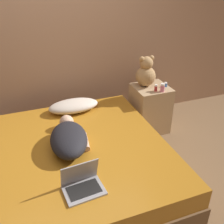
{
  "coord_description": "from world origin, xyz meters",
  "views": [
    {
      "loc": [
        -0.48,
        -2.06,
        2.01
      ],
      "look_at": [
        0.38,
        0.24,
        0.64
      ],
      "focal_mm": 42.0,
      "sensor_mm": 36.0,
      "label": 1
    }
  ],
  "objects_px": {
    "laptop": "(82,184)",
    "bottle_blue": "(166,85)",
    "bottle_pink": "(162,88)",
    "person_lying": "(69,138)",
    "pillow": "(74,106)",
    "bottle_red": "(156,88)",
    "teddy_bear": "(146,73)"
  },
  "relations": [
    {
      "from": "bottle_blue",
      "to": "laptop",
      "type": "bearing_deg",
      "value": -140.7
    },
    {
      "from": "bottle_pink",
      "to": "bottle_blue",
      "type": "bearing_deg",
      "value": 45.33
    },
    {
      "from": "person_lying",
      "to": "laptop",
      "type": "height_order",
      "value": "laptop"
    },
    {
      "from": "pillow",
      "to": "bottle_blue",
      "type": "distance_m",
      "value": 1.21
    },
    {
      "from": "bottle_pink",
      "to": "bottle_red",
      "type": "bearing_deg",
      "value": 147.03
    },
    {
      "from": "pillow",
      "to": "teddy_bear",
      "type": "distance_m",
      "value": 1.01
    },
    {
      "from": "laptop",
      "to": "teddy_bear",
      "type": "height_order",
      "value": "teddy_bear"
    },
    {
      "from": "laptop",
      "to": "bottle_red",
      "type": "xyz_separation_m",
      "value": [
        1.25,
        1.1,
        0.17
      ]
    },
    {
      "from": "pillow",
      "to": "bottle_red",
      "type": "relative_size",
      "value": 7.08
    },
    {
      "from": "pillow",
      "to": "teddy_bear",
      "type": "bearing_deg",
      "value": 1.33
    },
    {
      "from": "pillow",
      "to": "person_lying",
      "type": "distance_m",
      "value": 0.72
    },
    {
      "from": "bottle_pink",
      "to": "bottle_blue",
      "type": "distance_m",
      "value": 0.17
    },
    {
      "from": "bottle_pink",
      "to": "pillow",
      "type": "bearing_deg",
      "value": 168.26
    },
    {
      "from": "teddy_bear",
      "to": "bottle_pink",
      "type": "height_order",
      "value": "teddy_bear"
    },
    {
      "from": "laptop",
      "to": "teddy_bear",
      "type": "distance_m",
      "value": 1.8
    },
    {
      "from": "laptop",
      "to": "teddy_bear",
      "type": "xyz_separation_m",
      "value": [
        1.2,
        1.3,
        0.3
      ]
    },
    {
      "from": "teddy_bear",
      "to": "bottle_red",
      "type": "distance_m",
      "value": 0.25
    },
    {
      "from": "teddy_bear",
      "to": "bottle_blue",
      "type": "height_order",
      "value": "teddy_bear"
    },
    {
      "from": "teddy_bear",
      "to": "bottle_red",
      "type": "height_order",
      "value": "teddy_bear"
    },
    {
      "from": "bottle_pink",
      "to": "laptop",
      "type": "bearing_deg",
      "value": -141.3
    },
    {
      "from": "bottle_blue",
      "to": "person_lying",
      "type": "bearing_deg",
      "value": -157.62
    },
    {
      "from": "person_lying",
      "to": "bottle_red",
      "type": "relative_size",
      "value": 8.85
    },
    {
      "from": "laptop",
      "to": "bottle_blue",
      "type": "xyz_separation_m",
      "value": [
        1.44,
        1.17,
        0.16
      ]
    },
    {
      "from": "pillow",
      "to": "person_lying",
      "type": "bearing_deg",
      "value": -106.72
    },
    {
      "from": "pillow",
      "to": "bottle_pink",
      "type": "distance_m",
      "value": 1.12
    },
    {
      "from": "laptop",
      "to": "bottle_pink",
      "type": "distance_m",
      "value": 1.7
    },
    {
      "from": "teddy_bear",
      "to": "bottle_red",
      "type": "relative_size",
      "value": 4.67
    },
    {
      "from": "pillow",
      "to": "bottle_blue",
      "type": "xyz_separation_m",
      "value": [
        1.2,
        -0.11,
        0.14
      ]
    },
    {
      "from": "person_lying",
      "to": "teddy_bear",
      "type": "xyz_separation_m",
      "value": [
        1.18,
        0.71,
        0.26
      ]
    },
    {
      "from": "pillow",
      "to": "person_lying",
      "type": "xyz_separation_m",
      "value": [
        -0.21,
        -0.69,
        0.03
      ]
    },
    {
      "from": "person_lying",
      "to": "bottle_blue",
      "type": "distance_m",
      "value": 1.53
    },
    {
      "from": "bottle_red",
      "to": "bottle_pink",
      "type": "height_order",
      "value": "bottle_pink"
    }
  ]
}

